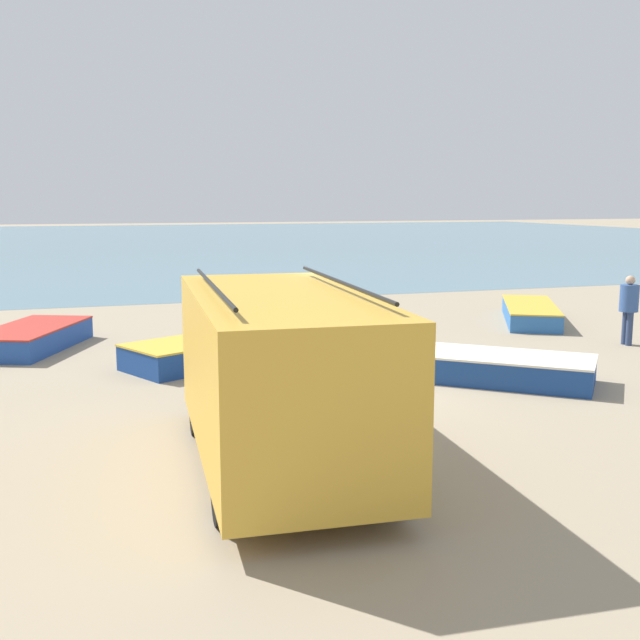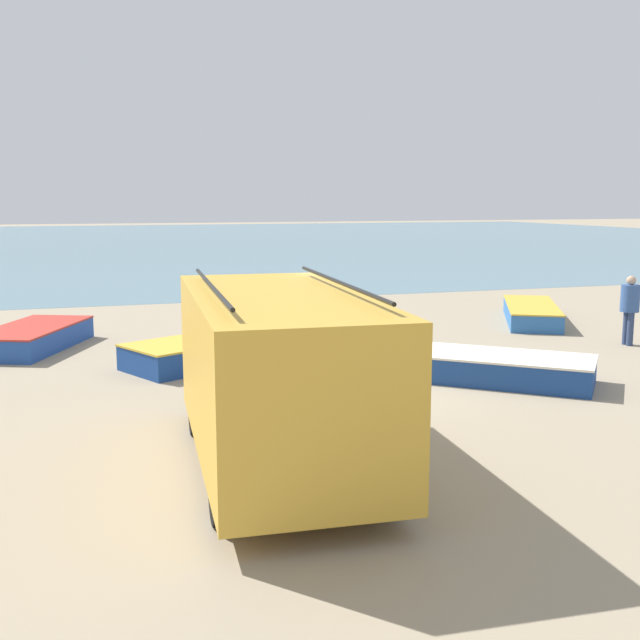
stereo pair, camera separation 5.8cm
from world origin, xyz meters
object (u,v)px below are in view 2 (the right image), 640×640
Objects in this scene: fishing_rowboat_3 at (35,337)px; fishing_rowboat_5 at (205,352)px; fisherman_0 at (630,304)px; fishing_rowboat_4 at (483,367)px; fishing_rowboat_0 at (302,320)px; fishing_rowboat_2 at (531,312)px; parked_van at (277,371)px.

fishing_rowboat_3 is 4.58m from fishing_rowboat_5.
fishing_rowboat_5 is 9.94m from fisherman_0.
fishing_rowboat_5 reaches higher than fishing_rowboat_3.
fishing_rowboat_3 is 1.00× the size of fishing_rowboat_4.
fishing_rowboat_0 is at bearing -61.68° from fishing_rowboat_3.
fishing_rowboat_5 is at bearing 135.02° from fishing_rowboat_2.
fishing_rowboat_3 is at bearing 168.87° from fisherman_0.
parked_van reaches higher than fishing_rowboat_0.
fisherman_0 is (13.37, -3.88, 0.72)m from fishing_rowboat_3.
fishing_rowboat_3 is (-6.63, -0.59, 0.01)m from fishing_rowboat_0.
fishing_rowboat_3 is (-3.45, 9.24, -0.98)m from parked_van.
fishing_rowboat_2 is 13.21m from fishing_rowboat_3.
fishing_rowboat_2 is 1.15× the size of fishing_rowboat_3.
parked_van is 10.38m from fishing_rowboat_0.
fishing_rowboat_3 is at bearing 4.83° from fishing_rowboat_4.
fishing_rowboat_2 is 1.15× the size of fishing_rowboat_4.
fishing_rowboat_2 is at bearing -89.50° from fishing_rowboat_4.
fishing_rowboat_0 is 6.75m from fishing_rowboat_4.
fishing_rowboat_3 is at bearing 113.60° from fishing_rowboat_5.
fishing_rowboat_4 is at bearing -52.09° from parked_van.
fishing_rowboat_5 is at bearing 179.63° from fisherman_0.
fishing_rowboat_0 is at bearing 112.77° from fishing_rowboat_2.
fishing_rowboat_5 is (3.50, -2.94, 0.00)m from fishing_rowboat_3.
parked_van is 1.41× the size of fishing_rowboat_5.
fishing_rowboat_2 is at bearing 69.83° from fishing_rowboat_0.
parked_van reaches higher than fishing_rowboat_2.
fishing_rowboat_0 is at bearing 151.49° from fisherman_0.
fishing_rowboat_4 is (4.89, 3.30, -0.99)m from parked_van.
fishing_rowboat_4 is at bearing 168.81° from fishing_rowboat_2.
fishing_rowboat_4 reaches higher than fishing_rowboat_2.
fishing_rowboat_5 reaches higher than fishing_rowboat_2.
fisherman_0 reaches higher than fishing_rowboat_5.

